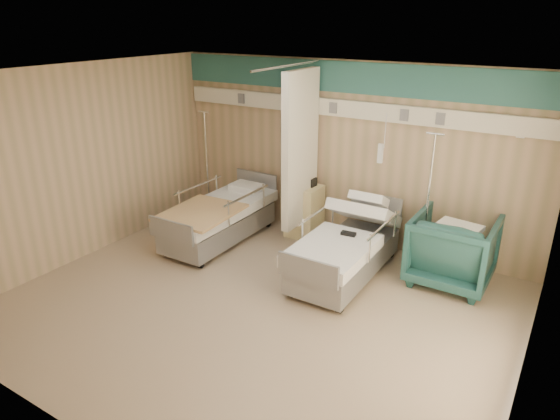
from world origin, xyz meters
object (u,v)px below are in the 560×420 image
(iv_stand_right, at_px, (423,243))
(visitor_armchair, at_px, (453,250))
(bedside_cabinet, at_px, (304,211))
(iv_stand_left, at_px, (209,196))
(bed_right, at_px, (345,255))
(bed_left, at_px, (219,222))

(iv_stand_right, bearing_deg, visitor_armchair, -19.33)
(bedside_cabinet, bearing_deg, iv_stand_right, -4.18)
(iv_stand_right, bearing_deg, bedside_cabinet, 175.82)
(visitor_armchair, bearing_deg, iv_stand_left, -1.20)
(visitor_armchair, bearing_deg, bedside_cabinet, -6.77)
(bed_right, bearing_deg, bed_left, 180.00)
(bed_left, distance_m, bedside_cabinet, 1.39)
(bed_left, height_order, iv_stand_right, iv_stand_right)
(bedside_cabinet, height_order, visitor_armchair, visitor_armchair)
(iv_stand_right, relative_size, iv_stand_left, 1.04)
(visitor_armchair, bearing_deg, bed_left, 10.02)
(bed_left, xyz_separation_m, bedside_cabinet, (1.05, 0.90, 0.11))
(bed_left, bearing_deg, bedside_cabinet, 40.60)
(visitor_armchair, distance_m, iv_stand_right, 0.47)
(visitor_armchair, height_order, iv_stand_right, iv_stand_right)
(iv_stand_right, bearing_deg, iv_stand_left, -179.32)
(bed_right, bearing_deg, visitor_armchair, 25.02)
(bed_right, distance_m, bed_left, 2.20)
(bed_right, xyz_separation_m, iv_stand_left, (-2.99, 0.71, 0.07))
(visitor_armchair, xyz_separation_m, iv_stand_right, (-0.44, 0.15, -0.08))
(bed_right, bearing_deg, iv_stand_right, 41.68)
(bed_left, bearing_deg, visitor_armchair, 9.77)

